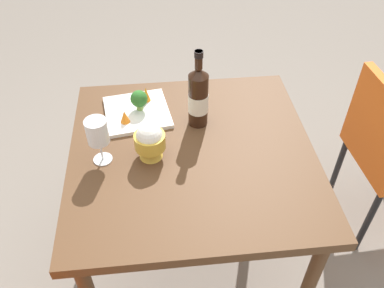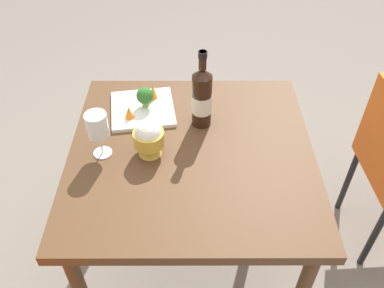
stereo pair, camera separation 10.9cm
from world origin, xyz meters
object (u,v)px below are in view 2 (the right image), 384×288
at_px(serving_plate, 143,109).
at_px(wine_bottle, 202,97).
at_px(broccoli_floret, 145,96).
at_px(carrot_garnish_left, 154,92).
at_px(carrot_garnish_right, 130,112).
at_px(wine_glass, 98,126).
at_px(rice_bowl, 149,138).

bearing_deg(serving_plate, wine_bottle, 71.32).
height_order(serving_plate, broccoli_floret, broccoli_floret).
distance_m(carrot_garnish_left, carrot_garnish_right, 0.16).
height_order(wine_glass, serving_plate, wine_glass).
relative_size(serving_plate, broccoli_floret, 3.31).
relative_size(wine_glass, serving_plate, 0.63).
xyz_separation_m(rice_bowl, broccoli_floret, (-0.26, -0.04, -0.01)).
xyz_separation_m(wine_bottle, carrot_garnish_left, (-0.15, -0.20, -0.08)).
xyz_separation_m(wine_bottle, rice_bowl, (0.17, -0.19, -0.05)).
bearing_deg(carrot_garnish_right, wine_bottle, 86.90).
bearing_deg(carrot_garnish_right, wine_glass, -23.10).
distance_m(rice_bowl, serving_plate, 0.26).
bearing_deg(broccoli_floret, carrot_garnish_left, 153.98).
relative_size(rice_bowl, broccoli_floret, 1.65).
bearing_deg(wine_bottle, wine_glass, -64.91).
bearing_deg(serving_plate, carrot_garnish_right, -34.70).
bearing_deg(serving_plate, wine_glass, -26.37).
height_order(wine_bottle, rice_bowl, wine_bottle).
xyz_separation_m(broccoli_floret, carrot_garnish_right, (0.07, -0.06, -0.02)).
xyz_separation_m(serving_plate, carrot_garnish_left, (-0.07, 0.04, 0.04)).
distance_m(rice_bowl, carrot_garnish_right, 0.21).
bearing_deg(wine_glass, rice_bowl, 90.25).
relative_size(wine_bottle, broccoli_floret, 3.71).
bearing_deg(wine_glass, carrot_garnish_left, 152.50).
xyz_separation_m(serving_plate, broccoli_floret, (-0.01, 0.01, 0.06)).
distance_m(wine_bottle, wine_glass, 0.40).
relative_size(broccoli_floret, carrot_garnish_right, 1.66).
xyz_separation_m(rice_bowl, carrot_garnish_left, (-0.31, -0.01, -0.03)).
height_order(wine_glass, carrot_garnish_left, wine_glass).
relative_size(broccoli_floret, carrot_garnish_left, 1.37).
distance_m(wine_glass, rice_bowl, 0.18).
bearing_deg(broccoli_floret, carrot_garnish_right, -37.92).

